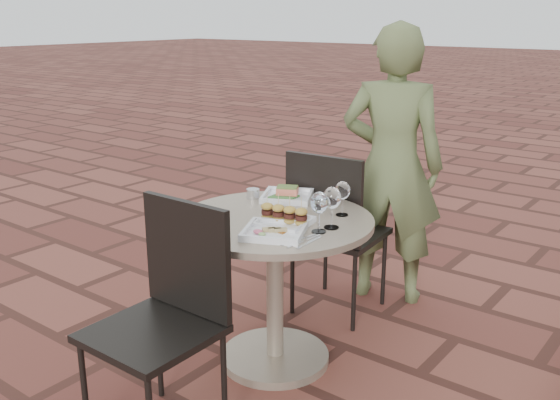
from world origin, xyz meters
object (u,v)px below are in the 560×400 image
Objects in this scene: chair_far at (332,222)px; plate_salmon at (287,195)px; cafe_table at (275,268)px; plate_tuna at (274,231)px; plate_sliders at (284,218)px; diner at (392,166)px; chair_near at (169,301)px.

plate_salmon is (-0.09, -0.29, 0.20)m from chair_far.
plate_tuna reaches higher than cafe_table.
plate_sliders is 0.13m from plate_tuna.
plate_tuna is at bearing -71.37° from plate_sliders.
cafe_table is 0.57m from chair_far.
plate_salmon is at bearing 121.04° from plate_tuna.
cafe_table is 0.30m from plate_sliders.
cafe_table is 0.57× the size of diner.
chair_near reaches higher than cafe_table.
diner reaches higher than plate_salmon.
plate_salmon is at bearing 124.98° from plate_sliders.
plate_salmon is (-0.14, 0.28, 0.26)m from cafe_table.
chair_far is 3.75× the size of plate_sliders.
plate_tuna is (0.16, 0.45, 0.20)m from chair_near.
diner is 4.95× the size of plate_salmon.
chair_near is 0.52m from plate_tuna.
diner is at bearing 91.48° from plate_sliders.
chair_far reaches higher than plate_tuna.
chair_far is 1.00× the size of chair_near.
plate_tuna is (0.27, -0.45, -0.00)m from plate_salmon.
plate_sliders is at bearing 72.15° from diner.
plate_sliders is at bearing 108.63° from plate_tuna.
plate_sliders is 0.76× the size of plate_tuna.
plate_sliders reaches higher than plate_tuna.
diner reaches higher than chair_near.
plate_tuna is (0.04, -0.12, -0.02)m from plate_sliders.
cafe_table is 1.04m from diner.
chair_far reaches higher than plate_salmon.
cafe_table is 0.34m from plate_tuna.
chair_near is at bearing -92.69° from cafe_table.
plate_sliders reaches higher than cafe_table.
chair_near reaches higher than plate_salmon.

